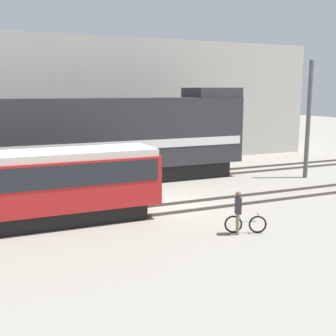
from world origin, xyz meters
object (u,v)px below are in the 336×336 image
at_px(bicycle, 246,224).
at_px(utility_pole_right, 308,120).
at_px(person, 238,208).
at_px(streetcar, 42,184).
at_px(freight_locomotive, 97,140).

height_order(bicycle, utility_pole_right, utility_pole_right).
distance_m(person, utility_pole_right, 12.83).
bearing_deg(streetcar, freight_locomotive, 59.31).
xyz_separation_m(streetcar, utility_pole_right, (16.77, 3.41, 1.93)).
height_order(freight_locomotive, bicycle, freight_locomotive).
relative_size(bicycle, utility_pole_right, 0.21).
bearing_deg(person, freight_locomotive, 103.91).
relative_size(freight_locomotive, person, 10.84).
bearing_deg(freight_locomotive, bicycle, -74.38).
relative_size(freight_locomotive, utility_pole_right, 2.50).
bearing_deg(utility_pole_right, person, -142.77).
height_order(streetcar, utility_pole_right, utility_pole_right).
xyz_separation_m(streetcar, bicycle, (7.13, -4.20, -1.41)).
relative_size(bicycle, person, 0.90).
bearing_deg(freight_locomotive, person, -76.09).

